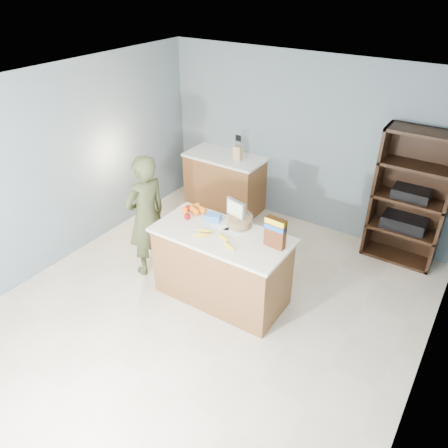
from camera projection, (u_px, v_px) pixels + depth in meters
The scene contains 15 objects.
floor at pixel (208, 310), 5.09m from camera, with size 4.50×5.00×0.02m, color beige.
walls at pixel (204, 182), 4.23m from camera, with size 4.52×5.02×2.51m.
counter_peninsula at pixel (222, 269), 5.09m from camera, with size 1.56×0.76×0.90m.
back_cabinet at pixel (225, 182), 6.99m from camera, with size 1.24×0.62×0.90m.
shelving_unit at pixel (410, 200), 5.59m from camera, with size 0.90×0.40×1.80m.
person at pixel (146, 216), 5.37m from camera, with size 0.58×0.38×1.59m, color #393E22.
knife_block at pixel (238, 153), 6.56m from camera, with size 0.12×0.10×0.31m.
envelopes at pixel (226, 230), 4.91m from camera, with size 0.41×0.20×0.00m.
bananas at pixel (215, 237), 4.74m from camera, with size 0.59×0.22×0.04m.
apples at pixel (188, 212), 5.17m from camera, with size 0.19×0.24×0.08m.
oranges at pixel (195, 209), 5.23m from camera, with size 0.27×0.25×0.08m.
blue_carton at pixel (213, 217), 5.06m from camera, with size 0.18×0.12×0.08m, color blue.
salad_bowl at pixel (240, 221), 4.95m from camera, with size 0.30×0.30×0.13m.
tv at pixel (236, 210), 4.97m from camera, with size 0.28×0.12×0.28m.
cereal_box at pixel (275, 231), 4.52m from camera, with size 0.23×0.10×0.34m.
Camera 1 is at (2.26, -3.10, 3.50)m, focal length 35.00 mm.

